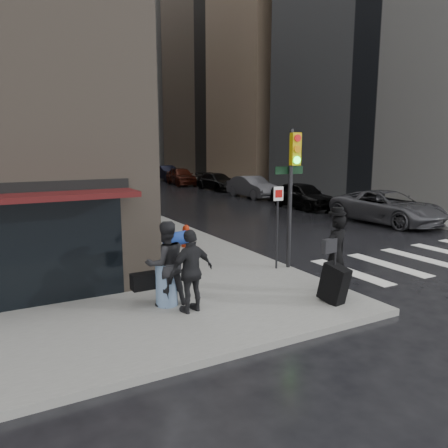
{
  "coord_description": "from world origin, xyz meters",
  "views": [
    {
      "loc": [
        -5.76,
        -8.12,
        3.7
      ],
      "look_at": [
        0.6,
        3.49,
        1.3
      ],
      "focal_mm": 35.0,
      "sensor_mm": 36.0,
      "label": 1
    }
  ],
  "objects": [
    {
      "name": "ground",
      "position": [
        0.0,
        0.0,
        0.0
      ],
      "size": [
        140.0,
        140.0,
        0.0
      ],
      "primitive_type": "plane",
      "color": "black",
      "rests_on": "ground"
    },
    {
      "name": "sidewalk_left",
      "position": [
        0.0,
        27.0,
        0.07
      ],
      "size": [
        4.0,
        50.0,
        0.15
      ],
      "primitive_type": "cube",
      "color": "slate",
      "rests_on": "ground"
    },
    {
      "name": "sidewalk_right",
      "position": [
        13.5,
        27.0,
        0.07
      ],
      "size": [
        3.0,
        50.0,
        0.15
      ],
      "primitive_type": "cube",
      "color": "slate",
      "rests_on": "ground"
    },
    {
      "name": "crosswalk",
      "position": [
        7.5,
        1.0,
        0.0
      ],
      "size": [
        8.5,
        3.0,
        0.01
      ],
      "color": "silver",
      "rests_on": "ground"
    },
    {
      "name": "bldg_right_mid",
      "position": [
        26.0,
        35.0,
        19.0
      ],
      "size": [
        22.0,
        22.0,
        38.0
      ],
      "primitive_type": "cube",
      "color": "#94785C",
      "rests_on": "ground"
    },
    {
      "name": "bldg_right_far",
      "position": [
        26.0,
        58.0,
        12.5
      ],
      "size": [
        22.0,
        20.0,
        25.0
      ],
      "primitive_type": "cube",
      "color": "slate",
      "rests_on": "ground"
    },
    {
      "name": "bldg_distant",
      "position": [
        6.0,
        78.0,
        16.0
      ],
      "size": [
        40.0,
        12.0,
        32.0
      ],
      "primitive_type": "cube",
      "color": "slate",
      "rests_on": "ground"
    },
    {
      "name": "man_overcoat",
      "position": [
        1.39,
        -0.58,
        1.05
      ],
      "size": [
        1.11,
        1.21,
        2.13
      ],
      "rotation": [
        0.0,
        0.0,
        3.29
      ],
      "color": "black",
      "rests_on": "ground"
    },
    {
      "name": "man_jeans",
      "position": [
        -2.4,
        0.71,
        1.11
      ],
      "size": [
        1.37,
        0.75,
        1.92
      ],
      "rotation": [
        0.0,
        0.0,
        3.16
      ],
      "color": "black",
      "rests_on": "ground"
    },
    {
      "name": "man_greycoat",
      "position": [
        -2.06,
        0.08,
        1.05
      ],
      "size": [
        1.12,
        0.62,
        1.81
      ],
      "rotation": [
        0.0,
        0.0,
        3.32
      ],
      "color": "black",
      "rests_on": "ground"
    },
    {
      "name": "traffic_light",
      "position": [
        1.85,
        1.81,
        2.72
      ],
      "size": [
        0.99,
        0.5,
        3.99
      ],
      "rotation": [
        0.0,
        0.0,
        -0.12
      ],
      "color": "black",
      "rests_on": "ground"
    },
    {
      "name": "fire_hydrant",
      "position": [
        0.33,
        5.78,
        0.5
      ],
      "size": [
        0.43,
        0.34,
        0.78
      ],
      "rotation": [
        0.0,
        0.0,
        0.01
      ],
      "color": "#A7230A",
      "rests_on": "ground"
    },
    {
      "name": "parked_car_0",
      "position": [
        11.02,
        6.23,
        0.78
      ],
      "size": [
        2.92,
        5.74,
        1.55
      ],
      "primitive_type": "imported",
      "rotation": [
        0.0,
        0.0,
        0.06
      ],
      "color": "#434348",
      "rests_on": "ground"
    },
    {
      "name": "parked_car_1",
      "position": [
        10.66,
        12.17,
        0.78
      ],
      "size": [
        1.91,
        4.6,
        1.56
      ],
      "primitive_type": "imported",
      "rotation": [
        0.0,
        0.0,
        0.02
      ],
      "color": "black",
      "rests_on": "ground"
    },
    {
      "name": "parked_car_2",
      "position": [
        10.91,
        18.1,
        0.76
      ],
      "size": [
        1.71,
        4.66,
        1.53
      ],
      "primitive_type": "imported",
      "rotation": [
        0.0,
        0.0,
        0.02
      ],
      "color": "#4B4B50",
      "rests_on": "ground"
    },
    {
      "name": "parked_car_3",
      "position": [
        11.27,
        24.03,
        0.7
      ],
      "size": [
        2.29,
        4.93,
        1.39
      ],
      "primitive_type": "imported",
      "rotation": [
        0.0,
        0.0,
        0.07
      ],
      "color": "black",
      "rests_on": "ground"
    },
    {
      "name": "parked_car_4",
      "position": [
        10.5,
        29.97,
        0.82
      ],
      "size": [
        2.43,
        5.01,
        1.65
      ],
      "primitive_type": "imported",
      "rotation": [
        0.0,
        0.0,
        -0.1
      ],
      "color": "#41150D",
      "rests_on": "ground"
    },
    {
      "name": "parked_car_5",
      "position": [
        11.36,
        35.9,
        0.78
      ],
      "size": [
        2.01,
        4.82,
        1.55
      ],
      "primitive_type": "imported",
      "rotation": [
        0.0,
        0.0,
        0.08
      ],
      "color": "black",
      "rests_on": "ground"
    }
  ]
}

